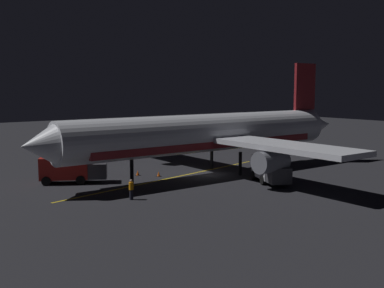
{
  "coord_description": "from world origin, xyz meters",
  "views": [
    {
      "loc": [
        -38.73,
        31.54,
        9.47
      ],
      "look_at": [
        0.0,
        2.0,
        3.5
      ],
      "focal_mm": 43.76,
      "sensor_mm": 36.0,
      "label": 1
    }
  ],
  "objects_px": {
    "airliner": "(211,134)",
    "catering_truck": "(270,170)",
    "baggage_truck": "(70,170)",
    "ground_crew_worker": "(131,189)",
    "traffic_cone_near_left": "(159,174)",
    "traffic_cone_near_right": "(138,173)"
  },
  "relations": [
    {
      "from": "airliner",
      "to": "catering_truck",
      "type": "relative_size",
      "value": 6.86
    },
    {
      "from": "baggage_truck",
      "to": "catering_truck",
      "type": "distance_m",
      "value": 19.72
    },
    {
      "from": "baggage_truck",
      "to": "ground_crew_worker",
      "type": "relative_size",
      "value": 3.79
    },
    {
      "from": "baggage_truck",
      "to": "ground_crew_worker",
      "type": "bearing_deg",
      "value": -172.26
    },
    {
      "from": "baggage_truck",
      "to": "ground_crew_worker",
      "type": "distance_m",
      "value": 9.74
    },
    {
      "from": "ground_crew_worker",
      "to": "traffic_cone_near_left",
      "type": "bearing_deg",
      "value": -46.03
    },
    {
      "from": "catering_truck",
      "to": "traffic_cone_near_right",
      "type": "relative_size",
      "value": 10.8
    },
    {
      "from": "traffic_cone_near_right",
      "to": "airliner",
      "type": "bearing_deg",
      "value": -121.31
    },
    {
      "from": "baggage_truck",
      "to": "ground_crew_worker",
      "type": "height_order",
      "value": "baggage_truck"
    },
    {
      "from": "airliner",
      "to": "traffic_cone_near_right",
      "type": "height_order",
      "value": "airliner"
    },
    {
      "from": "ground_crew_worker",
      "to": "traffic_cone_near_right",
      "type": "distance_m",
      "value": 10.91
    },
    {
      "from": "baggage_truck",
      "to": "traffic_cone_near_left",
      "type": "height_order",
      "value": "baggage_truck"
    },
    {
      "from": "traffic_cone_near_right",
      "to": "catering_truck",
      "type": "bearing_deg",
      "value": -143.5
    },
    {
      "from": "airliner",
      "to": "catering_truck",
      "type": "height_order",
      "value": "airliner"
    },
    {
      "from": "airliner",
      "to": "baggage_truck",
      "type": "distance_m",
      "value": 15.22
    },
    {
      "from": "ground_crew_worker",
      "to": "traffic_cone_near_right",
      "type": "height_order",
      "value": "ground_crew_worker"
    },
    {
      "from": "airliner",
      "to": "traffic_cone_near_left",
      "type": "relative_size",
      "value": 74.04
    },
    {
      "from": "airliner",
      "to": "traffic_cone_near_right",
      "type": "relative_size",
      "value": 74.04
    },
    {
      "from": "airliner",
      "to": "traffic_cone_near_right",
      "type": "bearing_deg",
      "value": 58.69
    },
    {
      "from": "airliner",
      "to": "baggage_truck",
      "type": "bearing_deg",
      "value": 71.59
    },
    {
      "from": "catering_truck",
      "to": "ground_crew_worker",
      "type": "relative_size",
      "value": 3.41
    },
    {
      "from": "airliner",
      "to": "ground_crew_worker",
      "type": "xyz_separation_m",
      "value": [
        -4.93,
        12.84,
        -3.48
      ]
    }
  ]
}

